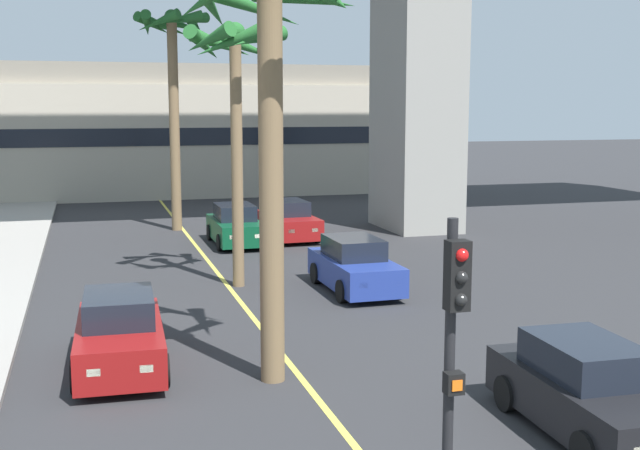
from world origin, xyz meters
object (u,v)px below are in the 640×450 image
car_queue_second (355,266)px  palm_tree_far_median (271,60)px  traffic_light_median_near (452,354)px  palm_tree_near_median (173,58)px  car_queue_front (120,335)px  car_queue_third (288,221)px  car_queue_fourth (587,392)px  car_queue_fifth (235,226)px  palm_tree_mid_median (235,71)px

car_queue_second → palm_tree_far_median: size_ratio=0.51×
traffic_light_median_near → palm_tree_near_median: bearing=90.2°
car_queue_front → car_queue_second: same height
car_queue_front → car_queue_third: size_ratio=1.00×
traffic_light_median_near → car_queue_second: bearing=75.6°
car_queue_second → car_queue_third: same height
traffic_light_median_near → palm_tree_far_median: (-0.37, 7.27, 3.51)m
car_queue_fourth → palm_tree_far_median: bearing=137.9°
car_queue_second → car_queue_fifth: same height
car_queue_fourth → traffic_light_median_near: traffic_light_median_near is taller
car_queue_fifth → palm_tree_mid_median: 9.30m
car_queue_second → palm_tree_far_median: 9.77m
car_queue_second → palm_tree_far_median: (-4.03, -6.99, 5.50)m
car_queue_fifth → traffic_light_median_near: bearing=-94.3°
car_queue_front → traffic_light_median_near: 9.64m
car_queue_third → car_queue_fourth: size_ratio=1.00×
car_queue_fifth → traffic_light_median_near: traffic_light_median_near is taller
car_queue_third → car_queue_fifth: (-2.32, -0.78, 0.00)m
car_queue_third → palm_tree_mid_median: (-3.55, -8.07, 5.64)m
car_queue_third → palm_tree_near_median: bearing=139.1°
car_queue_third → car_queue_fifth: bearing=-161.4°
car_queue_fourth → car_queue_second: bearing=91.9°
palm_tree_far_median → traffic_light_median_near: bearing=-87.1°
car_queue_fifth → palm_tree_far_median: palm_tree_far_median is taller
car_queue_third → palm_tree_far_median: (-4.41, -16.59, 5.50)m
car_queue_second → car_queue_third: size_ratio=0.99×
car_queue_third → palm_tree_far_median: size_ratio=0.52×
car_queue_fourth → traffic_light_median_near: 5.57m
car_queue_third → palm_tree_mid_median: bearing=-113.7°
car_queue_third → traffic_light_median_near: 24.28m
car_queue_second → palm_tree_mid_median: size_ratio=0.53×
car_queue_second → car_queue_fifth: 9.03m
car_queue_fourth → palm_tree_mid_median: 14.17m
car_queue_front → car_queue_second: (6.90, 5.40, 0.00)m
car_queue_front → car_queue_fourth: bearing=-37.5°
car_queue_front → car_queue_third: bearing=64.1°
car_queue_front → car_queue_fourth: (7.28, -5.57, 0.00)m
palm_tree_far_median → car_queue_front: bearing=151.0°
palm_tree_near_median → car_queue_fourth: bearing=-80.3°
car_queue_fifth → palm_tree_mid_median: size_ratio=0.53×
car_queue_fifth → palm_tree_far_median: 16.87m
car_queue_second → car_queue_third: bearing=87.8°
car_queue_fifth → palm_tree_mid_median: palm_tree_mid_median is taller
car_queue_front → palm_tree_mid_median: 9.68m
traffic_light_median_near → palm_tree_near_median: palm_tree_near_median is taller
car_queue_second → car_queue_third: (0.37, 9.60, 0.00)m
palm_tree_near_median → car_queue_second: bearing=-74.1°
car_queue_fourth → palm_tree_far_median: 8.09m
car_queue_front → traffic_light_median_near: traffic_light_median_near is taller
palm_tree_far_median → car_queue_fourth: bearing=-42.1°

